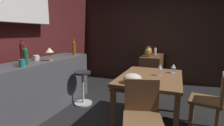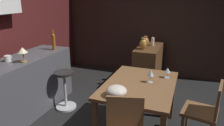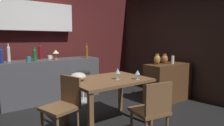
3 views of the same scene
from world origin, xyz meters
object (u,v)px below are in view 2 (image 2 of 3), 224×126
Objects in this scene: dining_table at (139,90)px; fruit_bowl at (116,91)px; vase_copper at (145,42)px; chair_by_doorway at (206,111)px; cup_white at (8,58)px; counter_lamp at (23,51)px; vase_brass at (143,44)px; wine_bottle_amber at (54,41)px; wine_glass_right at (167,70)px; bar_stool at (65,89)px; pillar_candle_tall at (153,42)px; sideboard_cabinet at (149,65)px; wine_glass_left at (151,73)px.

fruit_bowl is (-0.43, 0.16, 0.15)m from dining_table.
chair_by_doorway is at bearing -145.36° from vase_copper.
fruit_bowl is 1.74m from cup_white.
counter_lamp is at bearing -79.18° from cup_white.
vase_brass is (1.66, -1.34, -0.14)m from counter_lamp.
vase_copper is at bearing -34.86° from counter_lamp.
counter_lamp is at bearing 97.01° from chair_by_doorway.
fruit_bowl is 1.81m from wine_bottle_amber.
chair_by_doorway is 3.83× the size of vase_brass.
wine_bottle_amber is (0.23, 1.97, 0.21)m from wine_glass_right.
chair_by_doorway is 1.15m from fruit_bowl.
vase_copper is (1.46, -0.99, 0.57)m from bar_stool.
counter_lamp is at bearing 142.91° from bar_stool.
pillar_candle_tall is (2.06, -1.71, -0.04)m from cup_white.
dining_table is 1.35m from bar_stool.
sideboard_cabinet is 4.75× the size of fruit_bowl.
wine_bottle_amber is 1.96m from pillar_candle_tall.
wine_glass_left is at bearing 90.36° from chair_by_doorway.
wine_glass_left reaches higher than chair_by_doorway.
vase_copper is at bearing -38.88° from cup_white.
fruit_bowl is at bearing -123.02° from wine_bottle_amber.
wine_glass_left reaches higher than sideboard_cabinet.
chair_by_doorway is at bearing -89.64° from wine_glass_left.
wine_glass_right is 0.66× the size of counter_lamp.
counter_lamp is (-0.30, 2.45, 0.59)m from chair_by_doorway.
wine_glass_left is at bearing 142.78° from wine_glass_right.
fruit_bowl is at bearing 118.01° from chair_by_doorway.
wine_bottle_amber is 1.61× the size of vase_brass.
vase_copper reaches higher than sideboard_cabinet.
wine_glass_right is (0.08, -1.60, 0.50)m from bar_stool.
wine_bottle_amber is at bearing 83.42° from wine_glass_right.
chair_by_doorway reaches higher than sideboard_cabinet.
counter_lamp is 1.05× the size of vase_copper.
vase_brass is at bearing 11.41° from dining_table.
dining_table is at bearing -169.87° from vase_copper.
chair_by_doorway is 2.54m from counter_lamp.
sideboard_cabinet is 0.59m from vase_brass.
wine_glass_left is 0.77× the size of vase_brass.
wine_bottle_amber is 1.71× the size of vase_copper.
wine_glass_right is at bearing -96.58° from wine_bottle_amber.
cup_white is at bearing 97.83° from dining_table.
cup_white reaches higher than fruit_bowl.
bar_stool is 2.01m from pillar_candle_tall.
sideboard_cabinet is at bearing -14.78° from vase_brass.
vase_brass is at bearing 160.90° from pillar_candle_tall.
chair_by_doorway is 2.01m from vase_copper.
wine_bottle_amber reaches higher than wine_glass_left.
counter_lamp is at bearing 99.59° from wine_glass_left.
sideboard_cabinet is 2.66m from cup_white.
wine_glass_right is (-1.42, -0.52, 0.43)m from sideboard_cabinet.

